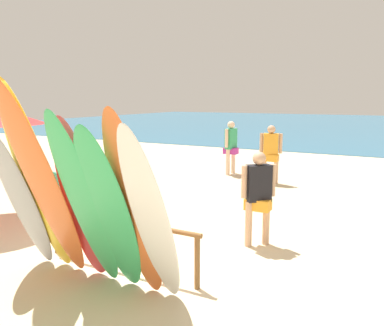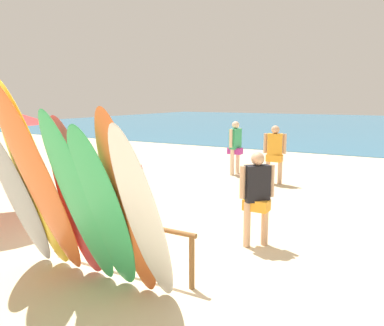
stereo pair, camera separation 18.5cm
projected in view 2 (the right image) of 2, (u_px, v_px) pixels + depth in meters
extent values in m
plane|color=beige|center=(322.00, 150.00, 17.33)|extent=(60.00, 60.00, 0.00)
cube|color=teal|center=(365.00, 125.00, 33.34)|extent=(60.00, 40.00, 0.02)
cylinder|color=brown|center=(55.00, 230.00, 5.83)|extent=(0.07, 0.07, 0.68)
cylinder|color=brown|center=(192.00, 262.00, 4.68)|extent=(0.07, 0.07, 0.68)
cylinder|color=brown|center=(115.00, 220.00, 5.20)|extent=(2.50, 0.06, 0.06)
ellipsoid|color=#999EA3|center=(20.00, 200.00, 5.07)|extent=(0.50, 0.87, 1.98)
ellipsoid|color=yellow|center=(34.00, 181.00, 4.84)|extent=(0.62, 1.04, 2.56)
ellipsoid|color=orange|center=(40.00, 185.00, 4.64)|extent=(0.57, 1.12, 2.55)
ellipsoid|color=#D13D42|center=(77.00, 201.00, 4.71)|extent=(0.61, 0.75, 2.14)
ellipsoid|color=#38B266|center=(80.00, 203.00, 4.46)|extent=(0.56, 0.96, 2.22)
ellipsoid|color=#38B266|center=(104.00, 213.00, 4.34)|extent=(0.57, 0.90, 2.08)
ellipsoid|color=orange|center=(128.00, 208.00, 4.21)|extent=(0.56, 0.80, 2.25)
ellipsoid|color=white|center=(144.00, 219.00, 4.05)|extent=(0.48, 0.93, 2.11)
cylinder|color=beige|center=(238.00, 161.00, 11.88)|extent=(0.12, 0.12, 0.79)
cylinder|color=beige|center=(232.00, 162.00, 11.63)|extent=(0.12, 0.12, 0.79)
cube|color=#B23399|center=(235.00, 151.00, 11.70)|extent=(0.42, 0.26, 0.19)
cube|color=#33A36B|center=(235.00, 139.00, 11.64)|extent=(0.26, 0.43, 0.61)
sphere|color=beige|center=(236.00, 125.00, 11.57)|extent=(0.22, 0.22, 0.22)
cylinder|color=beige|center=(240.00, 137.00, 11.84)|extent=(0.10, 0.10, 0.55)
cylinder|color=beige|center=(231.00, 138.00, 11.43)|extent=(0.10, 0.10, 0.55)
cylinder|color=tan|center=(265.00, 223.00, 6.08)|extent=(0.11, 0.11, 0.73)
cylinder|color=tan|center=(247.00, 224.00, 6.01)|extent=(0.11, 0.11, 0.73)
cube|color=orange|center=(256.00, 205.00, 6.00)|extent=(0.39, 0.24, 0.17)
cube|color=black|center=(257.00, 183.00, 5.94)|extent=(0.41, 0.40, 0.57)
sphere|color=tan|center=(258.00, 159.00, 5.88)|extent=(0.21, 0.21, 0.21)
cylinder|color=tan|center=(271.00, 181.00, 5.99)|extent=(0.09, 0.09, 0.51)
cylinder|color=tan|center=(242.00, 182.00, 5.88)|extent=(0.09, 0.09, 0.51)
cylinder|color=tan|center=(280.00, 170.00, 10.42)|extent=(0.12, 0.12, 0.77)
cylinder|color=tan|center=(268.00, 170.00, 10.50)|extent=(0.12, 0.12, 0.77)
cube|color=orange|center=(274.00, 158.00, 10.41)|extent=(0.41, 0.25, 0.18)
cube|color=orange|center=(275.00, 145.00, 10.35)|extent=(0.44, 0.30, 0.60)
sphere|color=tan|center=(275.00, 130.00, 10.28)|extent=(0.22, 0.22, 0.22)
cylinder|color=tan|center=(285.00, 144.00, 10.28)|extent=(0.09, 0.09, 0.53)
cylinder|color=tan|center=(265.00, 143.00, 10.41)|extent=(0.09, 0.09, 0.53)
cylinder|color=#B7B7BC|center=(37.00, 205.00, 7.92)|extent=(0.02, 0.02, 0.28)
cylinder|color=#B7B7BC|center=(45.00, 209.00, 7.61)|extent=(0.02, 0.02, 0.28)
cylinder|color=#B7B7BC|center=(55.00, 202.00, 8.16)|extent=(0.02, 0.02, 0.28)
cylinder|color=#B7B7BC|center=(63.00, 206.00, 7.85)|extent=(0.02, 0.02, 0.28)
cube|color=#2D9370|center=(49.00, 198.00, 7.86)|extent=(0.62, 0.59, 0.03)
cube|color=#2D9370|center=(65.00, 183.00, 8.04)|extent=(0.56, 0.42, 0.51)
cylinder|color=#B7B7BC|center=(115.00, 195.00, 8.73)|extent=(0.02, 0.02, 0.28)
cylinder|color=#B7B7BC|center=(130.00, 197.00, 8.56)|extent=(0.02, 0.02, 0.28)
cylinder|color=#B7B7BC|center=(124.00, 191.00, 9.07)|extent=(0.02, 0.02, 0.28)
cylinder|color=#B7B7BC|center=(139.00, 193.00, 8.90)|extent=(0.02, 0.02, 0.28)
cube|color=red|center=(127.00, 187.00, 8.79)|extent=(0.54, 0.49, 0.03)
cube|color=red|center=(135.00, 174.00, 9.06)|extent=(0.52, 0.31, 0.51)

